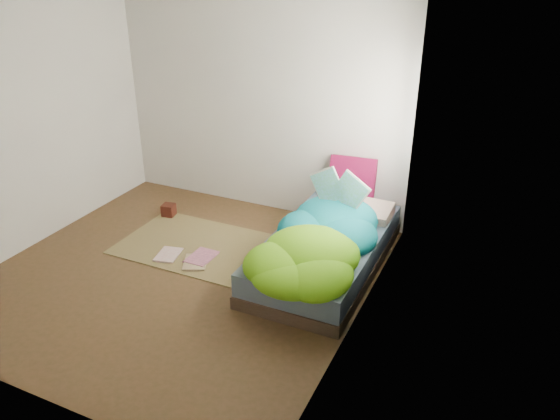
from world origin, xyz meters
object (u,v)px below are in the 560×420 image
Objects in this scene: pillow_magenta at (352,180)px; open_book at (339,179)px; wooden_box at (169,210)px; floor_book_a at (158,254)px; floor_book_b at (191,255)px; bed at (325,252)px.

pillow_magenta is 0.96× the size of open_book.
open_book reaches higher than wooden_box.
wooden_box is at bearing 106.19° from floor_book_a.
floor_book_a is at bearing -61.43° from wooden_box.
pillow_magenta is at bearing 46.42° from floor_book_b.
pillow_magenta is 2.17m from wooden_box.
bed is 6.76× the size of floor_book_a.
bed is at bearing -8.05° from wooden_box.
wooden_box is 1.03m from floor_book_b.
pillow_magenta is 1.67× the size of floor_book_a.
floor_book_a is at bearing -145.94° from open_book.
pillow_magenta is 1.89m from floor_book_b.
floor_book_b reaches higher than floor_book_a.
pillow_magenta is 1.52× the size of floor_book_b.
floor_book_a is at bearing -162.47° from bed.
open_book is 1.99m from floor_book_a.
wooden_box is at bearing 138.36° from floor_book_b.
floor_book_b is at bearing 7.50° from floor_book_a.
bed is 2.08m from wooden_box.
floor_book_b is (0.76, -0.69, -0.05)m from wooden_box.
pillow_magenta is at bearing 103.62° from open_book.
open_book is 1.74× the size of floor_book_a.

